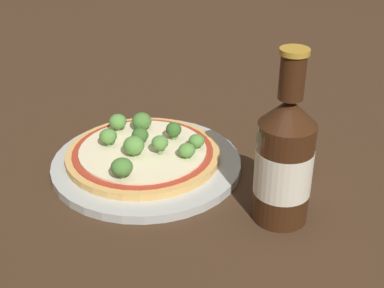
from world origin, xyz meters
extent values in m
plane|color=#3D2819|center=(0.00, 0.00, 0.00)|extent=(3.00, 3.00, 0.00)
cylinder|color=#B2B7B2|center=(0.00, 0.00, 0.01)|extent=(0.26, 0.26, 0.01)
cylinder|color=tan|center=(-0.01, 0.00, 0.02)|extent=(0.22, 0.22, 0.01)
cylinder|color=#A83823|center=(-0.01, 0.00, 0.02)|extent=(0.20, 0.20, 0.00)
cylinder|color=beige|center=(-0.01, 0.00, 0.02)|extent=(0.18, 0.18, 0.00)
cylinder|color=#6B8E51|center=(0.02, 0.01, 0.03)|extent=(0.01, 0.01, 0.01)
ellipsoid|color=#568E3D|center=(0.02, 0.01, 0.04)|extent=(0.02, 0.02, 0.02)
cylinder|color=#6B8E51|center=(0.00, -0.02, 0.03)|extent=(0.01, 0.01, 0.01)
ellipsoid|color=#568E3D|center=(0.00, -0.02, 0.04)|extent=(0.03, 0.03, 0.03)
cylinder|color=#6B8E51|center=(-0.06, 0.03, 0.03)|extent=(0.01, 0.01, 0.01)
ellipsoid|color=#477A33|center=(-0.06, 0.03, 0.04)|extent=(0.03, 0.03, 0.03)
cylinder|color=#6B8E51|center=(-0.04, -0.03, 0.03)|extent=(0.01, 0.01, 0.01)
ellipsoid|color=#568E3D|center=(-0.04, -0.03, 0.04)|extent=(0.02, 0.02, 0.02)
cylinder|color=#6B8E51|center=(-0.01, 0.05, 0.03)|extent=(0.01, 0.01, 0.01)
ellipsoid|color=#386628|center=(-0.01, 0.05, 0.04)|extent=(0.02, 0.02, 0.02)
cylinder|color=#6B8E51|center=(0.03, 0.06, 0.03)|extent=(0.01, 0.01, 0.01)
ellipsoid|color=#568E3D|center=(0.03, 0.06, 0.04)|extent=(0.02, 0.02, 0.02)
cylinder|color=#6B8E51|center=(0.04, -0.06, 0.03)|extent=(0.01, 0.01, 0.01)
ellipsoid|color=#477A33|center=(0.04, -0.06, 0.04)|extent=(0.03, 0.03, 0.02)
cylinder|color=#6B8E51|center=(0.05, 0.04, 0.03)|extent=(0.01, 0.01, 0.01)
ellipsoid|color=#568E3D|center=(0.05, 0.04, 0.04)|extent=(0.02, 0.02, 0.02)
cylinder|color=#6B8E51|center=(-0.08, 0.00, 0.03)|extent=(0.01, 0.01, 0.01)
ellipsoid|color=#568E3D|center=(-0.08, 0.00, 0.04)|extent=(0.03, 0.03, 0.02)
cylinder|color=#6B8E51|center=(-0.03, 0.01, 0.03)|extent=(0.01, 0.01, 0.01)
ellipsoid|color=#386628|center=(-0.03, 0.01, 0.04)|extent=(0.02, 0.02, 0.02)
cylinder|color=#381E0F|center=(0.19, 0.07, 0.06)|extent=(0.07, 0.07, 0.13)
cylinder|color=beige|center=(0.19, 0.07, 0.07)|extent=(0.07, 0.07, 0.06)
cone|color=#381E0F|center=(0.19, 0.07, 0.14)|extent=(0.07, 0.07, 0.03)
cylinder|color=#381E0F|center=(0.19, 0.07, 0.18)|extent=(0.03, 0.03, 0.05)
cylinder|color=#B7892D|center=(0.19, 0.07, 0.21)|extent=(0.03, 0.03, 0.01)
cylinder|color=tan|center=(0.14, 0.15, 0.02)|extent=(0.04, 0.04, 0.05)
cylinder|color=silver|center=(0.14, 0.15, 0.05)|extent=(0.04, 0.04, 0.01)
camera|label=1|loc=(0.55, -0.33, 0.39)|focal=50.00mm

